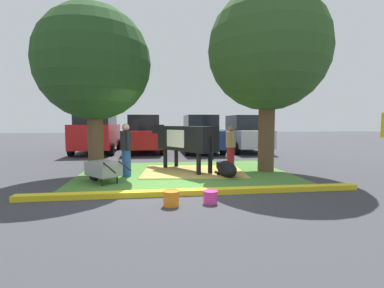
# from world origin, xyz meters

# --- Properties ---
(ground_plane) EXTENTS (80.00, 80.00, 0.00)m
(ground_plane) POSITION_xyz_m (0.00, 0.00, 0.00)
(ground_plane) COLOR #38383D
(grass_island) EXTENTS (6.52, 4.84, 0.02)m
(grass_island) POSITION_xyz_m (0.58, 1.83, 0.01)
(grass_island) COLOR #477A33
(grass_island) RESTS_ON ground
(curb_yellow) EXTENTS (7.72, 0.24, 0.12)m
(curb_yellow) POSITION_xyz_m (0.58, -0.74, 0.06)
(curb_yellow) COLOR yellow
(curb_yellow) RESTS_ON ground
(hay_bedding) EXTENTS (3.42, 2.70, 0.04)m
(hay_bedding) POSITION_xyz_m (0.88, 2.03, 0.03)
(hay_bedding) COLOR tan
(hay_bedding) RESTS_ON ground
(shade_tree_left) EXTENTS (3.33, 3.33, 5.03)m
(shade_tree_left) POSITION_xyz_m (-2.12, 1.80, 3.34)
(shade_tree_left) COLOR brown
(shade_tree_left) RESTS_ON ground
(shade_tree_right) EXTENTS (3.87, 3.87, 5.88)m
(shade_tree_right) POSITION_xyz_m (3.28, 1.85, 3.91)
(shade_tree_right) COLOR brown
(shade_tree_right) RESTS_ON ground
(cow_holstein) EXTENTS (2.07, 2.80, 1.54)m
(cow_holstein) POSITION_xyz_m (0.62, 2.32, 1.09)
(cow_holstein) COLOR black
(cow_holstein) RESTS_ON ground
(calf_lying) EXTENTS (0.55, 1.32, 0.48)m
(calf_lying) POSITION_xyz_m (1.74, 1.12, 0.24)
(calf_lying) COLOR black
(calf_lying) RESTS_ON ground
(person_handler) EXTENTS (0.34, 0.53, 1.52)m
(person_handler) POSITION_xyz_m (2.22, 2.34, 0.81)
(person_handler) COLOR maroon
(person_handler) RESTS_ON ground
(person_visitor_near) EXTENTS (0.34, 0.50, 1.58)m
(person_visitor_near) POSITION_xyz_m (-1.20, 1.50, 0.85)
(person_visitor_near) COLOR #23478C
(person_visitor_near) RESTS_ON ground
(wheelbarrow) EXTENTS (1.30, 1.40, 0.63)m
(wheelbarrow) POSITION_xyz_m (-1.73, 0.72, 0.39)
(wheelbarrow) COLOR gray
(wheelbarrow) RESTS_ON ground
(bucket_orange) EXTENTS (0.33, 0.33, 0.30)m
(bucket_orange) POSITION_xyz_m (-0.05, -1.50, 0.16)
(bucket_orange) COLOR orange
(bucket_orange) RESTS_ON ground
(bucket_pink) EXTENTS (0.30, 0.30, 0.26)m
(bucket_pink) POSITION_xyz_m (0.73, -1.44, 0.14)
(bucket_pink) COLOR #EA3893
(bucket_pink) RESTS_ON ground
(suv_black) EXTENTS (2.16, 4.62, 2.52)m
(suv_black) POSITION_xyz_m (-3.43, 8.52, 1.27)
(suv_black) COLOR red
(suv_black) RESTS_ON ground
(sedan_red) EXTENTS (2.06, 4.42, 2.02)m
(sedan_red) POSITION_xyz_m (-0.93, 8.41, 0.98)
(sedan_red) COLOR red
(sedan_red) RESTS_ON ground
(hatchback_white) EXTENTS (2.06, 4.42, 2.02)m
(hatchback_white) POSITION_xyz_m (2.10, 7.98, 0.98)
(hatchback_white) COLOR navy
(hatchback_white) RESTS_ON ground
(sedan_silver) EXTENTS (2.06, 4.42, 2.02)m
(sedan_silver) POSITION_xyz_m (4.64, 8.13, 0.98)
(sedan_silver) COLOR silver
(sedan_silver) RESTS_ON ground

